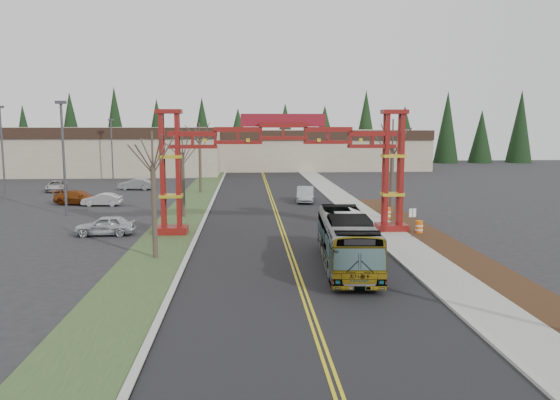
{
  "coord_description": "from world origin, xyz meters",
  "views": [
    {
      "loc": [
        -2.59,
        -20.93,
        7.76
      ],
      "look_at": [
        -0.54,
        12.84,
        3.14
      ],
      "focal_mm": 35.0,
      "sensor_mm": 36.0,
      "label": 1
    }
  ],
  "objects": [
    {
      "name": "grass_median",
      "position": [
        -8.0,
        25.0,
        0.04
      ],
      "size": [
        4.0,
        110.0,
        0.08
      ],
      "primitive_type": "cube",
      "color": "#314723",
      "rests_on": "ground"
    },
    {
      "name": "conifer_treeline",
      "position": [
        0.25,
        92.0,
        6.49
      ],
      "size": [
        116.1,
        5.6,
        13.0
      ],
      "color": "black",
      "rests_on": "ground"
    },
    {
      "name": "curb_right",
      "position": [
        6.15,
        25.0,
        0.07
      ],
      "size": [
        0.3,
        110.0,
        0.15
      ],
      "primitive_type": "cube",
      "color": "#A5A5A0",
      "rests_on": "ground"
    },
    {
      "name": "retail_building_east",
      "position": [
        10.0,
        79.95,
        3.51
      ],
      "size": [
        38.0,
        20.3,
        7.0
      ],
      "color": "tan",
      "rests_on": "ground"
    },
    {
      "name": "parked_car_far_a",
      "position": [
        -16.06,
        46.16,
        0.7
      ],
      "size": [
        4.45,
        2.18,
        1.4
      ],
      "primitive_type": "imported",
      "rotation": [
        0.0,
        0.0,
        4.54
      ],
      "color": "#A1A4A8",
      "rests_on": "ground"
    },
    {
      "name": "barrel_mid",
      "position": [
        8.69,
        18.53,
        0.47
      ],
      "size": [
        0.51,
        0.51,
        0.94
      ],
      "color": "orange",
      "rests_on": "ground"
    },
    {
      "name": "street_sign",
      "position": [
        8.72,
        15.31,
        1.54
      ],
      "size": [
        0.49,
        0.1,
        2.14
      ],
      "color": "#3F3F44",
      "rests_on": "ground"
    },
    {
      "name": "retail_building_west",
      "position": [
        -30.0,
        71.96,
        3.76
      ],
      "size": [
        46.0,
        22.3,
        7.5
      ],
      "color": "tan",
      "rests_on": "ground"
    },
    {
      "name": "light_pole_near",
      "position": [
        -18.32,
        27.02,
        5.71
      ],
      "size": [
        0.86,
        0.43,
        9.87
      ],
      "color": "#3F3F44",
      "rests_on": "ground"
    },
    {
      "name": "barrel_south",
      "position": [
        9.75,
        16.98,
        0.5
      ],
      "size": [
        0.54,
        0.54,
        0.99
      ],
      "color": "orange",
      "rests_on": "ground"
    },
    {
      "name": "parked_car_near_a",
      "position": [
        -12.71,
        18.0,
        0.72
      ],
      "size": [
        4.27,
        1.84,
        1.43
      ],
      "primitive_type": "imported",
      "rotation": [
        0.0,
        0.0,
        4.75
      ],
      "color": "silver",
      "rests_on": "ground"
    },
    {
      "name": "bare_tree_median_far",
      "position": [
        -8.0,
        42.62,
        5.95
      ],
      "size": [
        3.19,
        3.19,
        8.1
      ],
      "color": "#382D26",
      "rests_on": "ground"
    },
    {
      "name": "gateway_arch",
      "position": [
        0.0,
        18.0,
        5.98
      ],
      "size": [
        18.2,
        1.6,
        8.9
      ],
      "color": "#5C120C",
      "rests_on": "ground"
    },
    {
      "name": "light_pole_mid",
      "position": [
        -30.47,
        43.3,
        5.79
      ],
      "size": [
        0.87,
        0.43,
        10.0
      ],
      "color": "#3F3F44",
      "rests_on": "ground"
    },
    {
      "name": "lane_line_left",
      "position": [
        -0.12,
        25.0,
        0.03
      ],
      "size": [
        0.12,
        100.0,
        0.01
      ],
      "primitive_type": "cube",
      "color": "gold",
      "rests_on": "road"
    },
    {
      "name": "road",
      "position": [
        0.0,
        25.0,
        0.01
      ],
      "size": [
        12.0,
        110.0,
        0.02
      ],
      "primitive_type": "cube",
      "color": "black",
      "rests_on": "ground"
    },
    {
      "name": "bare_tree_median_mid",
      "position": [
        -8.0,
        25.46,
        5.47
      ],
      "size": [
        2.89,
        2.89,
        7.42
      ],
      "color": "#382D26",
      "rests_on": "ground"
    },
    {
      "name": "bare_tree_median_near",
      "position": [
        -8.0,
        10.78,
        5.47
      ],
      "size": [
        2.96,
        2.96,
        7.46
      ],
      "color": "#382D26",
      "rests_on": "ground"
    },
    {
      "name": "light_pole_far",
      "position": [
        -21.77,
        58.26,
        5.04
      ],
      "size": [
        0.76,
        0.38,
        8.72
      ],
      "color": "#3F3F44",
      "rests_on": "ground"
    },
    {
      "name": "bare_tree_right_far",
      "position": [
        10.0,
        25.7,
        6.0
      ],
      "size": [
        3.49,
        3.49,
        8.34
      ],
      "color": "#382D26",
      "rests_on": "ground"
    },
    {
      "name": "parked_car_mid_a",
      "position": [
        -19.26,
        33.73,
        0.71
      ],
      "size": [
        5.22,
        3.04,
        1.42
      ],
      "primitive_type": "imported",
      "rotation": [
        0.0,
        0.0,
        1.34
      ],
      "color": "brown",
      "rests_on": "ground"
    },
    {
      "name": "sidewalk_right",
      "position": [
        7.6,
        25.0,
        0.08
      ],
      "size": [
        2.6,
        110.0,
        0.14
      ],
      "primitive_type": "cube",
      "color": "gray",
      "rests_on": "ground"
    },
    {
      "name": "curb_left",
      "position": [
        -6.15,
        25.0,
        0.07
      ],
      "size": [
        0.3,
        110.0,
        0.15
      ],
      "primitive_type": "cube",
      "color": "#A5A5A0",
      "rests_on": "ground"
    },
    {
      "name": "ground",
      "position": [
        0.0,
        0.0,
        0.0
      ],
      "size": [
        200.0,
        200.0,
        0.0
      ],
      "primitive_type": "plane",
      "color": "black",
      "rests_on": "ground"
    },
    {
      "name": "silver_sedan",
      "position": [
        3.37,
        34.22,
        0.78
      ],
      "size": [
        2.2,
        4.92,
        1.57
      ],
      "primitive_type": "imported",
      "rotation": [
        0.0,
        0.0,
        -0.12
      ],
      "color": "#A5A8AD",
      "rests_on": "ground"
    },
    {
      "name": "parked_car_far_b",
      "position": [
        -25.35,
        45.34,
        0.63
      ],
      "size": [
        2.86,
        4.81,
        1.25
      ],
      "primitive_type": "imported",
      "rotation": [
        0.0,
        0.0,
        0.18
      ],
      "color": "#BABABA",
      "rests_on": "ground"
    },
    {
      "name": "barrel_north",
      "position": [
        9.02,
        23.13,
        0.53
      ],
      "size": [
        0.57,
        0.57,
        1.05
      ],
      "color": "orange",
      "rests_on": "ground"
    },
    {
      "name": "transit_bus",
      "position": [
        2.84,
        8.14,
        1.49
      ],
      "size": [
        3.22,
        10.83,
        2.98
      ],
      "primitive_type": "imported",
      "rotation": [
        0.0,
        0.0,
        -0.07
      ],
      "color": "#A2A3A9",
      "rests_on": "ground"
    },
    {
      "name": "lane_line_right",
      "position": [
        0.12,
        25.0,
        0.03
      ],
      "size": [
        0.12,
        100.0,
        0.01
      ],
      "primitive_type": "cube",
      "color": "gold",
      "rests_on": "road"
    },
    {
      "name": "parked_car_near_b",
      "position": [
        -16.74,
        32.72,
        0.62
      ],
      "size": [
        3.84,
        1.5,
        1.24
      ],
      "primitive_type": "imported",
      "rotation": [
        0.0,
        0.0,
        4.66
      ],
      "color": "silver",
      "rests_on": "ground"
    },
    {
      "name": "landscape_strip",
      "position": [
        10.2,
        10.0,
        0.06
      ],
      "size": [
        2.6,
        50.0,
        0.12
      ],
      "primitive_type": "cube",
      "color": "#311D10",
      "rests_on": "ground"
    }
  ]
}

